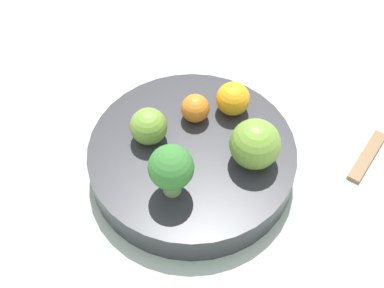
{
  "coord_description": "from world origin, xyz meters",
  "views": [
    {
      "loc": [
        -0.38,
        -0.08,
        0.58
      ],
      "look_at": [
        0.0,
        0.0,
        0.07
      ],
      "focal_mm": 50.0,
      "sensor_mm": 36.0,
      "label": 1
    }
  ],
  "objects_px": {
    "bowl": "(192,159)",
    "spoon": "(367,156)",
    "apple_red": "(149,126)",
    "orange_back": "(233,99)",
    "apple_green": "(255,143)",
    "broccoli": "(171,169)",
    "orange_front": "(195,108)"
  },
  "relations": [
    {
      "from": "bowl",
      "to": "spoon",
      "type": "relative_size",
      "value": 2.86
    },
    {
      "from": "apple_green",
      "to": "bowl",
      "type": "bearing_deg",
      "value": 91.29
    },
    {
      "from": "orange_front",
      "to": "orange_back",
      "type": "distance_m",
      "value": 0.05
    },
    {
      "from": "bowl",
      "to": "orange_front",
      "type": "xyz_separation_m",
      "value": [
        0.05,
        0.01,
        0.04
      ]
    },
    {
      "from": "bowl",
      "to": "orange_back",
      "type": "xyz_separation_m",
      "value": [
        0.07,
        -0.04,
        0.04
      ]
    },
    {
      "from": "orange_back",
      "to": "apple_green",
      "type": "bearing_deg",
      "value": -152.21
    },
    {
      "from": "broccoli",
      "to": "orange_front",
      "type": "xyz_separation_m",
      "value": [
        0.11,
        -0.0,
        -0.02
      ]
    },
    {
      "from": "bowl",
      "to": "apple_red",
      "type": "height_order",
      "value": "apple_red"
    },
    {
      "from": "spoon",
      "to": "orange_back",
      "type": "bearing_deg",
      "value": 87.62
    },
    {
      "from": "bowl",
      "to": "orange_back",
      "type": "relative_size",
      "value": 5.94
    },
    {
      "from": "apple_red",
      "to": "orange_back",
      "type": "distance_m",
      "value": 0.11
    },
    {
      "from": "bowl",
      "to": "broccoli",
      "type": "xyz_separation_m",
      "value": [
        -0.06,
        0.01,
        0.06
      ]
    },
    {
      "from": "bowl",
      "to": "apple_green",
      "type": "distance_m",
      "value": 0.09
    },
    {
      "from": "apple_red",
      "to": "orange_front",
      "type": "distance_m",
      "value": 0.06
    },
    {
      "from": "bowl",
      "to": "orange_front",
      "type": "relative_size",
      "value": 7.09
    },
    {
      "from": "orange_front",
      "to": "spoon",
      "type": "height_order",
      "value": "orange_front"
    },
    {
      "from": "spoon",
      "to": "bowl",
      "type": "bearing_deg",
      "value": 106.43
    },
    {
      "from": "spoon",
      "to": "broccoli",
      "type": "bearing_deg",
      "value": 119.01
    },
    {
      "from": "apple_green",
      "to": "orange_back",
      "type": "xyz_separation_m",
      "value": [
        0.07,
        0.04,
        -0.01
      ]
    },
    {
      "from": "orange_back",
      "to": "bowl",
      "type": "bearing_deg",
      "value": 152.53
    },
    {
      "from": "apple_green",
      "to": "spoon",
      "type": "bearing_deg",
      "value": -66.46
    },
    {
      "from": "broccoli",
      "to": "spoon",
      "type": "height_order",
      "value": "broccoli"
    },
    {
      "from": "apple_red",
      "to": "orange_front",
      "type": "bearing_deg",
      "value": -47.8
    },
    {
      "from": "apple_red",
      "to": "orange_back",
      "type": "height_order",
      "value": "apple_red"
    },
    {
      "from": "bowl",
      "to": "orange_front",
      "type": "height_order",
      "value": "orange_front"
    },
    {
      "from": "broccoli",
      "to": "orange_back",
      "type": "bearing_deg",
      "value": -19.45
    },
    {
      "from": "spoon",
      "to": "apple_red",
      "type": "bearing_deg",
      "value": 102.11
    },
    {
      "from": "spoon",
      "to": "orange_front",
      "type": "bearing_deg",
      "value": 93.77
    },
    {
      "from": "apple_red",
      "to": "spoon",
      "type": "distance_m",
      "value": 0.28
    },
    {
      "from": "apple_red",
      "to": "broccoli",
      "type": "bearing_deg",
      "value": -146.87
    },
    {
      "from": "apple_green",
      "to": "spoon",
      "type": "height_order",
      "value": "apple_green"
    },
    {
      "from": "orange_front",
      "to": "spoon",
      "type": "distance_m",
      "value": 0.23
    }
  ]
}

